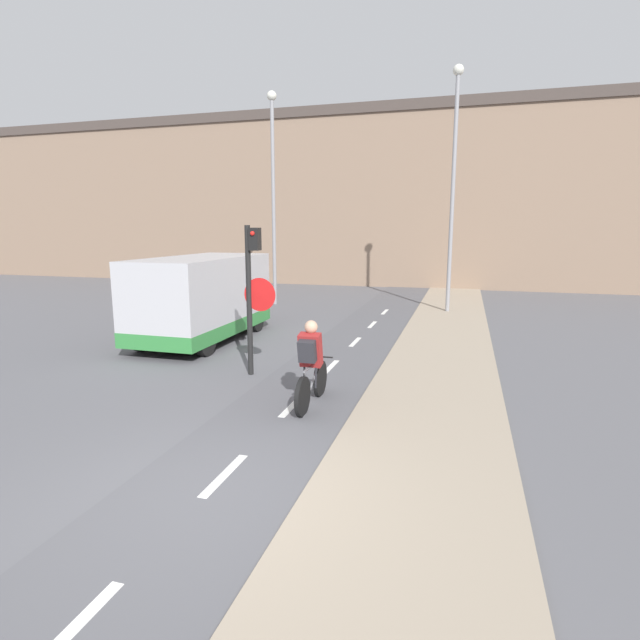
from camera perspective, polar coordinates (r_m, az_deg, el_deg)
The scene contains 9 objects.
ground_plane at distance 6.07m, azimuth -13.12°, elevation -19.16°, with size 120.00×120.00×0.00m, color #5B5B60.
bike_lane at distance 6.07m, azimuth -13.08°, elevation -19.04°, with size 2.09×60.00×0.02m.
sidewalk_strip at distance 5.45m, azimuth 9.78°, elevation -22.45°, with size 2.40×60.00×0.05m.
building_row_background at distance 28.05m, azimuth 10.99°, elevation 13.43°, with size 60.00×5.20×9.02m.
traffic_light_pole at distance 10.06m, azimuth -7.71°, elevation 4.14°, with size 0.67×0.25×3.03m.
street_lamp_far at distance 19.82m, azimuth -5.38°, elevation 15.64°, with size 0.36×0.36×7.98m.
street_lamp_sidewalk at distance 18.33m, azimuth 15.04°, elevation 16.27°, with size 0.36×0.36×8.29m.
cyclist_near at distance 8.35m, azimuth -1.06°, elevation -5.28°, with size 0.46×1.66×1.48m.
van at distance 13.61m, azimuth -13.28°, elevation 2.27°, with size 1.99×4.59×2.23m.
Camera 1 is at (2.68, -4.56, 2.97)m, focal length 28.00 mm.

